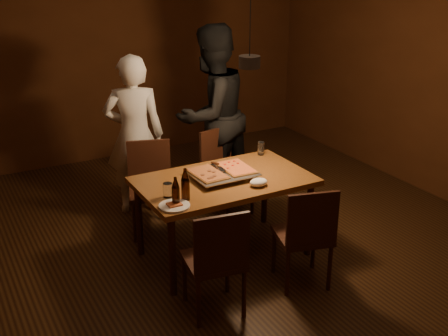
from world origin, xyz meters
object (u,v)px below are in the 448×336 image
chair_near_right (307,229)px  beer_bottle_b (185,184)px  chair_near_left (217,254)px  plate_slice (174,206)px  diner_white (134,135)px  chair_far_left (150,178)px  chair_far_right (223,164)px  pendant_lamp (250,61)px  pizza_tray (222,175)px  beer_bottle_a (176,191)px  dining_table (224,186)px  diner_dark (212,115)px

chair_near_right → beer_bottle_b: 1.03m
chair_near_left → plate_slice: 0.53m
chair_near_right → diner_white: bearing=124.2°
chair_near_left → diner_white: (0.14, 2.05, 0.30)m
chair_far_left → chair_near_right: same height
chair_far_right → chair_near_left: (-0.91, -1.59, 0.00)m
chair_near_left → chair_far_left: bearing=94.7°
plate_slice → pendant_lamp: 1.35m
chair_near_left → chair_near_right: 0.81m
pizza_tray → pendant_lamp: (0.24, -0.04, 0.99)m
pendant_lamp → beer_bottle_a: bearing=-160.5°
dining_table → beer_bottle_a: size_ratio=6.31×
pendant_lamp → pizza_tray: bearing=170.3°
beer_bottle_b → plate_slice: size_ratio=1.08×
plate_slice → diner_white: 1.61m
chair_far_right → chair_near_left: bearing=46.1°
chair_far_right → beer_bottle_a: (-1.02, -1.10, 0.33)m
chair_far_left → diner_white: 0.56m
beer_bottle_a → plate_slice: beer_bottle_a is taller
beer_bottle_a → diner_white: bearing=81.3°
pizza_tray → plate_slice: pizza_tray is taller
diner_white → plate_slice: bearing=102.0°
beer_bottle_b → diner_white: (0.13, 1.50, -0.05)m
chair_near_left → beer_bottle_b: (0.01, 0.55, 0.35)m
dining_table → chair_far_right: 0.92m
beer_bottle_a → pendant_lamp: pendant_lamp is taller
dining_table → diner_white: (-0.35, 1.27, 0.16)m
chair_near_right → pendant_lamp: (-0.09, 0.78, 1.22)m
chair_near_left → chair_near_right: (0.81, -0.00, 0.00)m
dining_table → beer_bottle_b: bearing=-153.9°
chair_far_left → pizza_tray: chair_far_left is taller
pizza_tray → pendant_lamp: 1.02m
chair_near_left → plate_slice: bearing=113.6°
chair_far_left → beer_bottle_a: bearing=97.4°
plate_slice → pizza_tray: bearing=29.7°
chair_far_left → diner_dark: diner_dark is taller
pizza_tray → diner_dark: size_ratio=0.29×
beer_bottle_a → beer_bottle_b: beer_bottle_b is taller
beer_bottle_b → diner_dark: 1.70m
beer_bottle_a → chair_near_left: bearing=-78.1°
dining_table → diner_white: 1.33m
chair_near_left → pendant_lamp: size_ratio=0.44×
pizza_tray → diner_dark: bearing=72.5°
beer_bottle_b → diner_white: size_ratio=0.16×
beer_bottle_a → chair_far_right: bearing=47.3°
chair_far_right → diner_white: 0.95m
beer_bottle_b → dining_table: bearing=26.1°
chair_far_left → diner_dark: bearing=-138.9°
chair_near_left → beer_bottle_a: bearing=110.5°
chair_far_right → chair_near_right: 1.59m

